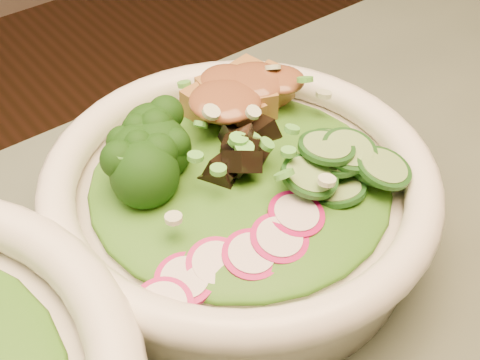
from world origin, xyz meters
TOP-DOWN VIEW (x-y plane):
  - salad_bowl at (0.15, 0.20)m, footprint 0.26×0.26m
  - lettuce_bed at (0.15, 0.20)m, footprint 0.20×0.20m
  - broccoli_florets at (0.10, 0.24)m, footprint 0.10×0.09m
  - radish_slices at (0.11, 0.15)m, footprint 0.11×0.07m
  - cucumber_slices at (0.20, 0.17)m, footprint 0.09×0.09m
  - mushroom_heap at (0.15, 0.21)m, footprint 0.09×0.09m
  - tofu_cubes at (0.18, 0.25)m, footprint 0.10×0.08m
  - peanut_sauce at (0.18, 0.25)m, footprint 0.07×0.05m
  - scallion_garnish at (0.15, 0.20)m, footprint 0.18×0.18m

SIDE VIEW (x-z plane):
  - salad_bowl at x=0.15m, z-range 0.75..0.82m
  - lettuce_bed at x=0.15m, z-range 0.80..0.82m
  - radish_slices at x=0.11m, z-range 0.80..0.82m
  - cucumber_slices at x=0.20m, z-range 0.80..0.84m
  - tofu_cubes at x=0.18m, z-range 0.80..0.84m
  - mushroom_heap at x=0.15m, z-range 0.80..0.84m
  - broccoli_florets at x=0.10m, z-range 0.80..0.84m
  - scallion_garnish at x=0.15m, z-range 0.82..0.84m
  - peanut_sauce at x=0.18m, z-range 0.82..0.84m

